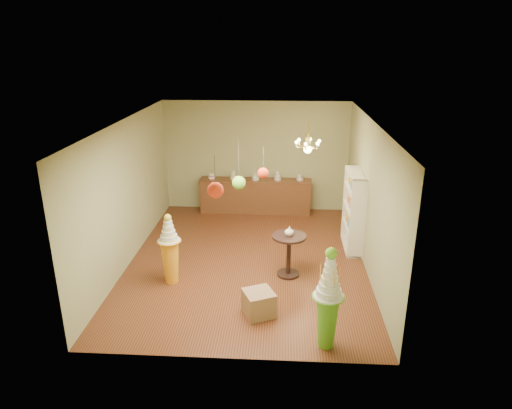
# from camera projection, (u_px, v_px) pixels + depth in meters

# --- Properties ---
(floor) EXTENTS (6.50, 6.50, 0.00)m
(floor) POSITION_uv_depth(u_px,v_px,m) (247.00, 260.00, 9.90)
(floor) COLOR #582B18
(floor) RESTS_ON ground
(ceiling) EXTENTS (6.50, 6.50, 0.00)m
(ceiling) POSITION_uv_depth(u_px,v_px,m) (246.00, 122.00, 8.88)
(ceiling) COLOR white
(ceiling) RESTS_ON ground
(wall_back) EXTENTS (5.00, 0.04, 3.00)m
(wall_back) POSITION_uv_depth(u_px,v_px,m) (256.00, 157.00, 12.44)
(wall_back) COLOR #999D6D
(wall_back) RESTS_ON ground
(wall_front) EXTENTS (5.00, 0.04, 3.00)m
(wall_front) POSITION_uv_depth(u_px,v_px,m) (228.00, 270.00, 6.34)
(wall_front) COLOR #999D6D
(wall_front) RESTS_ON ground
(wall_left) EXTENTS (0.04, 6.50, 3.00)m
(wall_left) POSITION_uv_depth(u_px,v_px,m) (128.00, 192.00, 9.53)
(wall_left) COLOR #999D6D
(wall_left) RESTS_ON ground
(wall_right) EXTENTS (0.04, 6.50, 3.00)m
(wall_right) POSITION_uv_depth(u_px,v_px,m) (369.00, 197.00, 9.25)
(wall_right) COLOR #999D6D
(wall_right) RESTS_ON ground
(pedestal_green) EXTENTS (0.56, 0.56, 1.69)m
(pedestal_green) POSITION_uv_depth(u_px,v_px,m) (328.00, 309.00, 6.92)
(pedestal_green) COLOR #5EAF26
(pedestal_green) RESTS_ON floor
(pedestal_orange) EXTENTS (0.44, 0.44, 1.43)m
(pedestal_orange) POSITION_uv_depth(u_px,v_px,m) (170.00, 255.00, 8.83)
(pedestal_orange) COLOR orange
(pedestal_orange) RESTS_ON floor
(burlap_riser) EXTENTS (0.64, 0.64, 0.44)m
(burlap_riser) POSITION_uv_depth(u_px,v_px,m) (259.00, 303.00, 7.88)
(burlap_riser) COLOR #946E51
(burlap_riser) RESTS_ON floor
(sideboard) EXTENTS (3.04, 0.54, 1.16)m
(sideboard) POSITION_uv_depth(u_px,v_px,m) (255.00, 195.00, 12.52)
(sideboard) COLOR brown
(sideboard) RESTS_ON floor
(shelving_unit) EXTENTS (0.33, 1.20, 1.80)m
(shelving_unit) POSITION_uv_depth(u_px,v_px,m) (354.00, 211.00, 10.21)
(shelving_unit) COLOR white
(shelving_unit) RESTS_ON floor
(round_table) EXTENTS (0.70, 0.70, 0.88)m
(round_table) POSITION_uv_depth(u_px,v_px,m) (289.00, 250.00, 9.09)
(round_table) COLOR black
(round_table) RESTS_ON floor
(vase) EXTENTS (0.23, 0.23, 0.18)m
(vase) POSITION_uv_depth(u_px,v_px,m) (289.00, 231.00, 8.95)
(vase) COLOR white
(vase) RESTS_ON round_table
(pom_red_left) EXTENTS (0.24, 0.24, 0.64)m
(pom_red_left) POSITION_uv_depth(u_px,v_px,m) (215.00, 190.00, 6.53)
(pom_red_left) COLOR #3C352B
(pom_red_left) RESTS_ON ceiling
(pom_green_mid) EXTENTS (0.24, 0.24, 0.95)m
(pom_green_mid) POSITION_uv_depth(u_px,v_px,m) (239.00, 183.00, 7.92)
(pom_green_mid) COLOR #3C352B
(pom_green_mid) RESTS_ON ceiling
(pom_red_right) EXTENTS (0.18, 0.18, 0.59)m
(pom_red_right) POSITION_uv_depth(u_px,v_px,m) (263.00, 173.00, 7.30)
(pom_red_right) COLOR #3C352B
(pom_red_right) RESTS_ON ceiling
(chandelier) EXTENTS (0.75, 0.75, 0.85)m
(chandelier) POSITION_uv_depth(u_px,v_px,m) (308.00, 147.00, 9.96)
(chandelier) COLOR gold
(chandelier) RESTS_ON ceiling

